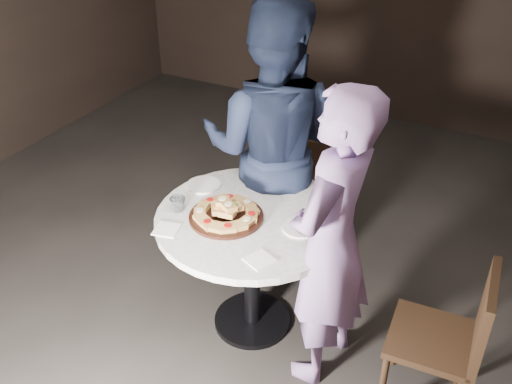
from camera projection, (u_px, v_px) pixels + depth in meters
floor at (232, 323)px, 3.63m from camera, size 7.00×7.00×0.00m
table at (252, 238)px, 3.29m from camera, size 1.40×1.40×0.82m
serving_board at (226, 217)px, 3.18m from camera, size 0.44×0.44×0.02m
focaccia_pile at (226, 211)px, 3.16m from camera, size 0.38×0.38×0.10m
plate_left at (204, 185)px, 3.48m from camera, size 0.27×0.27×0.01m
plate_right at (300, 228)px, 3.10m from camera, size 0.23×0.23×0.01m
water_glass at (178, 204)px, 3.23m from camera, size 0.09×0.09×0.08m
napkin_near at (166, 229)px, 3.09m from camera, size 0.16×0.16×0.01m
napkin_far at (260, 260)px, 2.87m from camera, size 0.17×0.17×0.01m
chair_far at (306, 175)px, 4.28m from camera, size 0.48×0.50×0.81m
chair_right at (453, 335)px, 2.85m from camera, size 0.47×0.45×0.91m
diner_navy at (272, 148)px, 3.61m from camera, size 1.07×0.92×1.92m
diner_teal at (331, 243)px, 2.92m from camera, size 0.48×0.67×1.73m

